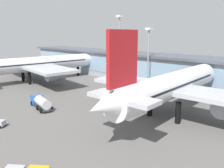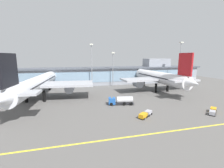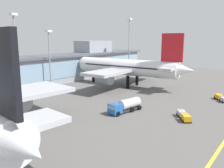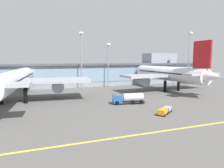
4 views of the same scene
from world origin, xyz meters
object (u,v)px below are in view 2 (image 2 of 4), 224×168
airliner_near_right (159,78)px  apron_light_mast_west (92,59)px  airliner_near_left (37,84)px  apron_light_mast_centre (180,57)px  fuel_tanker_truck (120,100)px  baggage_tug_near (145,114)px  apron_light_mast_east (113,63)px  service_truck_far (213,111)px

airliner_near_right → apron_light_mast_west: (-31.03, 17.60, 8.85)m
airliner_near_left → apron_light_mast_centre: bearing=-73.0°
fuel_tanker_truck → baggage_tug_near: size_ratio=1.73×
airliner_near_left → fuel_tanker_truck: (29.66, -14.27, -4.95)m
apron_light_mast_east → baggage_tug_near: bearing=-93.6°
baggage_tug_near → airliner_near_left: bearing=-75.9°
airliner_near_left → baggage_tug_near: 43.14m
airliner_near_left → fuel_tanker_truck: 33.28m
apron_light_mast_west → apron_light_mast_centre: bearing=-5.1°
airliner_near_right → service_truck_far: (-1.06, -32.20, -5.91)m
airliner_near_left → airliner_near_right: airliner_near_right is taller
airliner_near_left → baggage_tug_near: airliner_near_left is taller
apron_light_mast_centre → airliner_near_right: bearing=-149.1°
baggage_tug_near → apron_light_mast_west: (-9.16, 47.14, 14.75)m
fuel_tanker_truck → apron_light_mast_east: (6.50, 34.83, 11.61)m
airliner_near_left → apron_light_mast_west: bearing=-44.4°
airliner_near_left → apron_light_mast_centre: apron_light_mast_centre is taller
service_truck_far → apron_light_mast_west: apron_light_mast_west is taller
service_truck_far → apron_light_mast_west: size_ratio=0.22×
baggage_tug_near → apron_light_mast_centre: 62.69m
service_truck_far → apron_light_mast_east: (-17.82, 50.24, 12.32)m
airliner_near_right → apron_light_mast_west: apron_light_mast_west is taller
airliner_near_right → baggage_tug_near: bearing=140.4°
apron_light_mast_east → airliner_near_left: bearing=-150.4°
fuel_tanker_truck → service_truck_far: (24.32, -15.41, -0.72)m
fuel_tanker_truck → apron_light_mast_west: apron_light_mast_west is taller
service_truck_far → apron_light_mast_centre: 52.82m
airliner_near_right → baggage_tug_near: airliner_near_right is taller
apron_light_mast_west → airliner_near_right: bearing=-29.6°
apron_light_mast_centre → apron_light_mast_east: 40.87m
airliner_near_left → airliner_near_right: size_ratio=1.19×
airliner_near_left → service_truck_far: size_ratio=10.67×
airliner_near_left → service_truck_far: airliner_near_left is taller
airliner_near_left → apron_light_mast_centre: size_ratio=2.22×
apron_light_mast_west → apron_light_mast_centre: apron_light_mast_centre is taller
apron_light_mast_centre → fuel_tanker_truck: bearing=-147.7°
fuel_tanker_truck → apron_light_mast_centre: bearing=-136.6°
apron_light_mast_west → apron_light_mast_east: bearing=2.0°
fuel_tanker_truck → apron_light_mast_east: 37.29m
apron_light_mast_west → service_truck_far: bearing=-59.0°
baggage_tug_near → apron_light_mast_west: size_ratio=0.23×
service_truck_far → apron_light_mast_centre: size_ratio=0.21×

